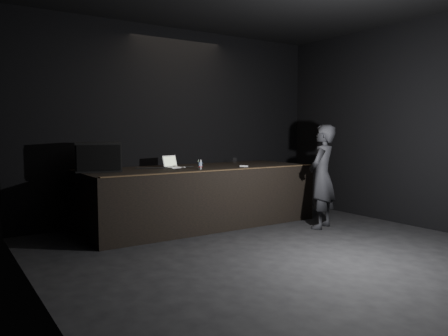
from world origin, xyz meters
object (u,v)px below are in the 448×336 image
(person, at_px, (322,177))
(stage_riser, at_px, (199,196))
(beer_can, at_px, (200,165))
(laptop, at_px, (173,165))
(stage_monitor, at_px, (99,157))

(person, bearing_deg, stage_riser, -65.48)
(beer_can, bearing_deg, person, -30.23)
(laptop, height_order, beer_can, laptop)
(laptop, distance_m, person, 2.53)
(stage_riser, relative_size, person, 2.31)
(stage_riser, distance_m, beer_can, 0.70)
(stage_riser, distance_m, stage_monitor, 1.83)
(stage_monitor, xyz_separation_m, laptop, (1.26, -0.02, -0.17))
(beer_can, relative_size, person, 0.09)
(stage_monitor, bearing_deg, stage_riser, 11.00)
(stage_riser, xyz_separation_m, person, (1.58, -1.38, 0.37))
(stage_riser, relative_size, laptop, 11.16)
(person, bearing_deg, stage_monitor, -50.23)
(laptop, bearing_deg, stage_riser, -39.02)
(stage_riser, height_order, person, person)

